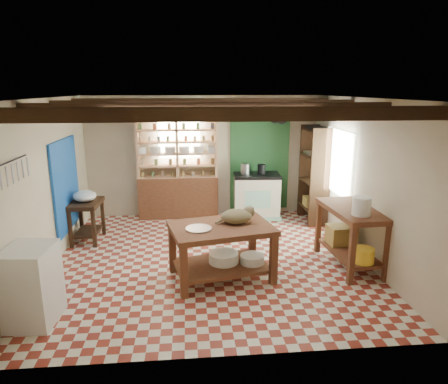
{
  "coord_description": "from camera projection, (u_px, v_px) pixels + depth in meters",
  "views": [
    {
      "loc": [
        -0.34,
        -6.12,
        2.74
      ],
      "look_at": [
        0.26,
        0.3,
        1.06
      ],
      "focal_mm": 32.0,
      "sensor_mm": 36.0,
      "label": 1
    }
  ],
  "objects": [
    {
      "name": "floor",
      "position": [
        210.0,
        259.0,
        6.62
      ],
      "size": [
        5.0,
        5.0,
        0.02
      ],
      "primitive_type": "cube",
      "color": "maroon",
      "rests_on": "ground"
    },
    {
      "name": "ceiling",
      "position": [
        209.0,
        98.0,
        5.96
      ],
      "size": [
        5.0,
        5.0,
        0.02
      ],
      "primitive_type": "cube",
      "color": "#434448",
      "rests_on": "wall_back"
    },
    {
      "name": "wall_back",
      "position": [
        203.0,
        156.0,
        8.7
      ],
      "size": [
        5.0,
        0.04,
        2.6
      ],
      "primitive_type": "cube",
      "color": "beige",
      "rests_on": "floor"
    },
    {
      "name": "wall_front",
      "position": [
        224.0,
        241.0,
        3.88
      ],
      "size": [
        5.0,
        0.04,
        2.6
      ],
      "primitive_type": "cube",
      "color": "beige",
      "rests_on": "floor"
    },
    {
      "name": "wall_left",
      "position": [
        46.0,
        186.0,
        6.07
      ],
      "size": [
        0.04,
        5.0,
        2.6
      ],
      "primitive_type": "cube",
      "color": "beige",
      "rests_on": "floor"
    },
    {
      "name": "wall_right",
      "position": [
        362.0,
        179.0,
        6.52
      ],
      "size": [
        0.04,
        5.0,
        2.6
      ],
      "primitive_type": "cube",
      "color": "beige",
      "rests_on": "floor"
    },
    {
      "name": "ceiling_beams",
      "position": [
        209.0,
        106.0,
        5.99
      ],
      "size": [
        5.0,
        3.8,
        0.15
      ],
      "primitive_type": "cube",
      "color": "#382213",
      "rests_on": "ceiling"
    },
    {
      "name": "blue_wall_patch",
      "position": [
        66.0,
        185.0,
        6.99
      ],
      "size": [
        0.04,
        1.4,
        1.6
      ],
      "primitive_type": "cube",
      "color": "#1854B4",
      "rests_on": "wall_left"
    },
    {
      "name": "green_wall_patch",
      "position": [
        260.0,
        158.0,
        8.8
      ],
      "size": [
        1.3,
        0.04,
        2.3
      ],
      "primitive_type": "cube",
      "color": "#215429",
      "rests_on": "wall_back"
    },
    {
      "name": "window_back",
      "position": [
        179.0,
        139.0,
        8.54
      ],
      "size": [
        0.9,
        0.02,
        0.8
      ],
      "primitive_type": "cube",
      "color": "white",
      "rests_on": "wall_back"
    },
    {
      "name": "window_right",
      "position": [
        339.0,
        162.0,
        7.45
      ],
      "size": [
        0.02,
        1.3,
        1.2
      ],
      "primitive_type": "cube",
      "color": "white",
      "rests_on": "wall_right"
    },
    {
      "name": "utensil_rail",
      "position": [
        12.0,
        171.0,
        4.8
      ],
      "size": [
        0.06,
        0.9,
        0.28
      ],
      "primitive_type": "cube",
      "color": "black",
      "rests_on": "wall_left"
    },
    {
      "name": "pot_rack",
      "position": [
        264.0,
        117.0,
        8.16
      ],
      "size": [
        0.86,
        0.12,
        0.36
      ],
      "primitive_type": "cube",
      "color": "black",
      "rests_on": "ceiling"
    },
    {
      "name": "shelving_unit",
      "position": [
        178.0,
        168.0,
        8.52
      ],
      "size": [
        1.7,
        0.34,
        2.2
      ],
      "primitive_type": "cube",
      "color": "#DAA77E",
      "rests_on": "floor"
    },
    {
      "name": "tall_rack",
      "position": [
        314.0,
        175.0,
        8.31
      ],
      "size": [
        0.4,
        0.86,
        2.0
      ],
      "primitive_type": "cube",
      "color": "#382213",
      "rests_on": "floor"
    },
    {
      "name": "work_table",
      "position": [
        221.0,
        252.0,
        5.86
      ],
      "size": [
        1.62,
        1.25,
        0.82
      ],
      "primitive_type": "cube",
      "rotation": [
        0.0,
        0.0,
        0.21
      ],
      "color": "brown",
      "rests_on": "floor"
    },
    {
      "name": "stove",
      "position": [
        256.0,
        196.0,
        8.67
      ],
      "size": [
        1.03,
        0.73,
        0.96
      ],
      "primitive_type": "cube",
      "rotation": [
        0.0,
        0.0,
        -0.07
      ],
      "color": "white",
      "rests_on": "floor"
    },
    {
      "name": "prep_table",
      "position": [
        87.0,
        221.0,
        7.32
      ],
      "size": [
        0.55,
        0.77,
        0.76
      ],
      "primitive_type": "cube",
      "rotation": [
        0.0,
        0.0,
        -0.05
      ],
      "color": "#382213",
      "rests_on": "floor"
    },
    {
      "name": "white_cabinet",
      "position": [
        32.0,
        285.0,
        4.74
      ],
      "size": [
        0.58,
        0.67,
        0.95
      ],
      "primitive_type": "cube",
      "rotation": [
        0.0,
        0.0,
        -0.08
      ],
      "color": "white",
      "rests_on": "floor"
    },
    {
      "name": "right_counter",
      "position": [
        350.0,
        237.0,
        6.26
      ],
      "size": [
        0.76,
        1.38,
        0.96
      ],
      "primitive_type": "cube",
      "rotation": [
        0.0,
        0.0,
        0.07
      ],
      "color": "brown",
      "rests_on": "floor"
    },
    {
      "name": "cat",
      "position": [
        237.0,
        216.0,
        5.85
      ],
      "size": [
        0.56,
        0.5,
        0.21
      ],
      "primitive_type": "ellipsoid",
      "rotation": [
        0.0,
        0.0,
        0.39
      ],
      "color": "olive",
      "rests_on": "work_table"
    },
    {
      "name": "steel_tray",
      "position": [
        199.0,
        229.0,
        5.61
      ],
      "size": [
        0.44,
        0.44,
        0.02
      ],
      "primitive_type": "cylinder",
      "rotation": [
        0.0,
        0.0,
        0.21
      ],
      "color": "#9D9CA4",
      "rests_on": "work_table"
    },
    {
      "name": "basin_large",
      "position": [
        224.0,
        258.0,
        5.95
      ],
      "size": [
        0.52,
        0.52,
        0.15
      ],
      "primitive_type": "cylinder",
      "rotation": [
        0.0,
        0.0,
        0.21
      ],
      "color": "white",
      "rests_on": "work_table"
    },
    {
      "name": "basin_small",
      "position": [
        252.0,
        259.0,
        5.94
      ],
      "size": [
        0.43,
        0.43,
        0.13
      ],
      "primitive_type": "cylinder",
      "rotation": [
        0.0,
        0.0,
        0.21
      ],
      "color": "white",
      "rests_on": "work_table"
    },
    {
      "name": "kettle_left",
      "position": [
        245.0,
        169.0,
        8.52
      ],
      "size": [
        0.2,
        0.2,
        0.22
      ],
      "primitive_type": "cylinder",
      "rotation": [
        0.0,
        0.0,
        -0.07
      ],
      "color": "#9D9CA4",
      "rests_on": "stove"
    },
    {
      "name": "kettle_right",
      "position": [
        262.0,
        169.0,
        8.53
      ],
      "size": [
        0.18,
        0.18,
        0.21
      ],
      "primitive_type": "cylinder",
      "rotation": [
        0.0,
        0.0,
        -0.07
      ],
      "color": "black",
      "rests_on": "stove"
    },
    {
      "name": "enamel_bowl",
      "position": [
        85.0,
        196.0,
        7.2
      ],
      "size": [
        0.43,
        0.43,
        0.2
      ],
      "primitive_type": "ellipsoid",
      "rotation": [
        0.0,
        0.0,
        -0.05
      ],
      "color": "white",
      "rests_on": "prep_table"
    },
    {
      "name": "white_bucket",
      "position": [
        362.0,
        206.0,
        5.77
      ],
      "size": [
        0.29,
        0.29,
        0.27
      ],
      "primitive_type": "cylinder",
      "rotation": [
        0.0,
        0.0,
        0.07
      ],
      "color": "white",
      "rests_on": "right_counter"
    },
    {
      "name": "wicker_basket",
      "position": [
        341.0,
        235.0,
        6.57
      ],
      "size": [
        0.46,
        0.38,
        0.3
      ],
      "primitive_type": "cube",
      "rotation": [
        0.0,
        0.0,
        0.07
      ],
      "color": "#AF9046",
      "rests_on": "right_counter"
    },
    {
      "name": "yellow_tub",
      "position": [
        364.0,
        255.0,
        5.86
      ],
      "size": [
        0.32,
        0.32,
        0.22
      ],
      "primitive_type": "cylinder",
      "rotation": [
        0.0,
        0.0,
        0.07
      ],
      "color": "yellow",
      "rests_on": "right_counter"
    }
  ]
}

